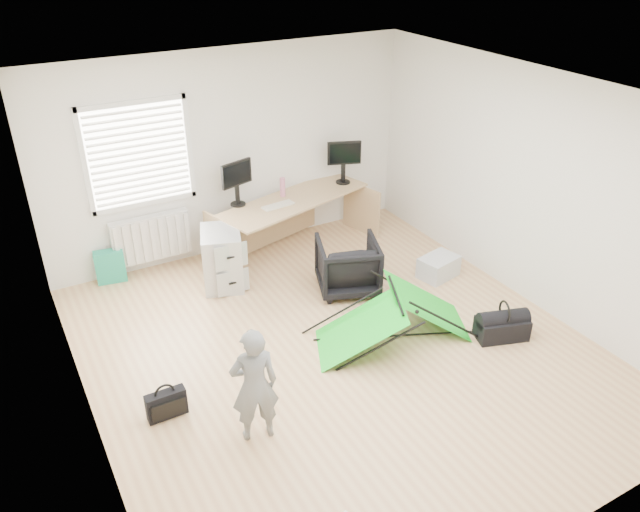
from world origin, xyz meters
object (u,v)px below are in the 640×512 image
storage_crate (438,267)px  kite (394,316)px  filing_cabinet (222,258)px  office_chair (348,266)px  monitor_right (343,168)px  duffel_bag (502,328)px  desk (295,224)px  person (254,385)px  monitor_left (237,189)px  thermos (283,187)px  laptop_bag (166,404)px

storage_crate → kite: bearing=-147.8°
filing_cabinet → storage_crate: bearing=-6.2°
office_chair → monitor_right: bearing=-98.2°
office_chair → duffel_bag: size_ratio=1.33×
filing_cabinet → monitor_right: 2.24m
monitor_right → desk: bearing=-148.4°
duffel_bag → person: bearing=-161.2°
monitor_left → office_chair: (0.80, -1.47, -0.63)m
monitor_right → thermos: monitor_right is taller
kite → monitor_left: bearing=129.9°
monitor_right → thermos: (-0.95, -0.01, -0.09)m
monitor_right → duffel_bag: 3.24m
monitor_left → kite: 2.75m
person → kite: bearing=-150.0°
storage_crate → filing_cabinet: bearing=154.5°
desk → duffel_bag: (1.00, -2.96, -0.25)m
filing_cabinet → office_chair: (1.28, -0.87, -0.03)m
monitor_right → storage_crate: size_ratio=0.96×
person → desk: bearing=-110.6°
monitor_left → office_chair: size_ratio=0.63×
monitor_left → kite: size_ratio=0.26×
thermos → storage_crate: (1.33, -1.74, -0.74)m
desk → laptop_bag: bearing=-153.1°
office_chair → thermos: bearing=-63.0°
monitor_left → filing_cabinet: bearing=-146.2°
office_chair → kite: 1.10m
desk → kite: 2.38m
thermos → kite: thermos is taller
filing_cabinet → person: person is taller
thermos → person: 3.65m
monitor_left → thermos: bearing=-19.8°
filing_cabinet → person: (-0.71, -2.58, 0.21)m
filing_cabinet → kite: bearing=-39.3°
desk → duffel_bag: bearing=-87.0°
office_chair → person: size_ratio=0.64×
storage_crate → laptop_bag: laptop_bag is taller
monitor_left → storage_crate: bearing=-58.9°
thermos → storage_crate: bearing=-52.6°
laptop_bag → duffel_bag: 3.61m
desk → monitor_right: monitor_right is taller
filing_cabinet → duffel_bag: (2.22, -2.56, -0.24)m
thermos → office_chair: size_ratio=0.35×
monitor_right → laptop_bag: (-3.42, -2.52, -0.83)m
desk → laptop_bag: (-2.56, -2.36, -0.23)m
filing_cabinet → thermos: (1.13, 0.57, 0.51)m
person → storage_crate: person is taller
kite → thermos: bearing=116.1°
thermos → laptop_bag: size_ratio=0.71×
monitor_left → person: monitor_left is taller
duffel_bag → office_chair: bearing=137.5°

